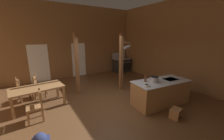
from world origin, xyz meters
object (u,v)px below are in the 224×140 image
at_px(kitchen_island, 160,92).
at_px(dining_table, 37,90).
at_px(ladderback_chair_by_post, 23,90).
at_px(stockpot_on_counter, 154,79).
at_px(mixing_bowl_on_counter, 147,85).
at_px(bottle_tall_on_counter, 145,78).
at_px(ladderback_chair_near_window, 39,86).
at_px(ladderback_chair_at_table_end, 36,106).
at_px(step_stool, 176,113).
at_px(stove_range, 122,65).

relative_size(kitchen_island, dining_table, 1.26).
relative_size(ladderback_chair_by_post, stockpot_on_counter, 2.59).
distance_m(mixing_bowl_on_counter, bottle_tall_on_counter, 0.49).
bearing_deg(kitchen_island, mixing_bowl_on_counter, -171.93).
relative_size(ladderback_chair_near_window, stockpot_on_counter, 2.59).
bearing_deg(ladderback_chair_at_table_end, bottle_tall_on_counter, -16.10).
xyz_separation_m(step_stool, mixing_bowl_on_counter, (-0.53, 0.78, 0.75)).
relative_size(kitchen_island, mixing_bowl_on_counter, 13.19).
distance_m(kitchen_island, dining_table, 4.47).
height_order(step_stool, ladderback_chair_by_post, ladderback_chair_by_post).
bearing_deg(ladderback_chair_near_window, ladderback_chair_by_post, -171.14).
xyz_separation_m(kitchen_island, ladderback_chair_near_window, (-3.80, 3.09, 0.00)).
bearing_deg(ladderback_chair_near_window, stockpot_on_counter, -41.36).
height_order(kitchen_island, step_stool, kitchen_island).
height_order(kitchen_island, mixing_bowl_on_counter, mixing_bowl_on_counter).
relative_size(ladderback_chair_at_table_end, stockpot_on_counter, 2.59).
relative_size(stockpot_on_counter, bottle_tall_on_counter, 1.21).
bearing_deg(bottle_tall_on_counter, mixing_bowl_on_counter, -130.03).
distance_m(step_stool, ladderback_chair_by_post, 5.61).
bearing_deg(ladderback_chair_by_post, stove_range, 15.95).
xyz_separation_m(stove_range, ladderback_chair_near_window, (-5.44, -1.63, -0.03)).
height_order(kitchen_island, dining_table, kitchen_island).
bearing_deg(mixing_bowl_on_counter, ladderback_chair_near_window, 132.22).
distance_m(ladderback_chair_near_window, stockpot_on_counter, 4.64).
xyz_separation_m(ladderback_chair_at_table_end, bottle_tall_on_counter, (3.46, -1.00, 0.57)).
xyz_separation_m(ladderback_chair_by_post, ladderback_chair_at_table_end, (0.34, -1.76, 0.00)).
xyz_separation_m(kitchen_island, ladderback_chair_by_post, (-4.37, 3.00, 0.00)).
xyz_separation_m(kitchen_island, mixing_bowl_on_counter, (-0.88, -0.13, 0.48)).
bearing_deg(ladderback_chair_at_table_end, ladderback_chair_by_post, 100.87).
bearing_deg(bottle_tall_on_counter, dining_table, 150.23).
bearing_deg(kitchen_island, step_stool, -111.46).
xyz_separation_m(ladderback_chair_near_window, ladderback_chair_at_table_end, (-0.23, -1.85, 0.00)).
xyz_separation_m(step_stool, bottle_tall_on_counter, (-0.22, 1.15, 0.84)).
height_order(ladderback_chair_at_table_end, mixing_bowl_on_counter, mixing_bowl_on_counter).
distance_m(step_stool, mixing_bowl_on_counter, 1.20).
relative_size(mixing_bowl_on_counter, bottle_tall_on_counter, 0.56).
bearing_deg(dining_table, stockpot_on_counter, -30.58).
relative_size(dining_table, ladderback_chair_by_post, 1.88).
relative_size(step_stool, stockpot_on_counter, 1.14).
distance_m(step_stool, bottle_tall_on_counter, 1.44).
height_order(ladderback_chair_by_post, mixing_bowl_on_counter, mixing_bowl_on_counter).
relative_size(stove_range, ladderback_chair_near_window, 1.39).
bearing_deg(ladderback_chair_near_window, bottle_tall_on_counter, -41.38).
relative_size(stove_range, step_stool, 3.15).
bearing_deg(mixing_bowl_on_counter, kitchen_island, 8.07).
bearing_deg(stove_range, ladderback_chair_near_window, -163.34).
distance_m(dining_table, mixing_bowl_on_counter, 3.81).
bearing_deg(stove_range, step_stool, -109.52).
distance_m(ladderback_chair_near_window, bottle_tall_on_counter, 4.34).
bearing_deg(step_stool, stockpot_on_counter, 89.22).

